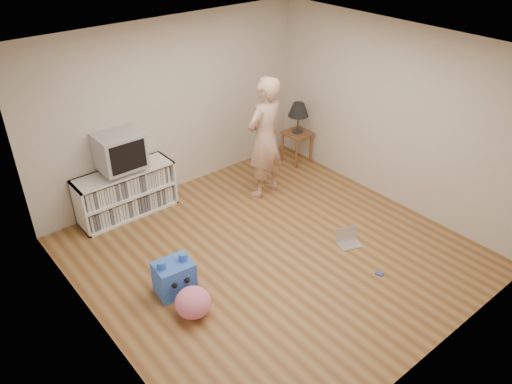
{
  "coord_description": "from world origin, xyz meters",
  "views": [
    {
      "loc": [
        -3.41,
        -3.81,
        4.03
      ],
      "look_at": [
        0.06,
        0.4,
        0.71
      ],
      "focal_mm": 35.0,
      "sensor_mm": 36.0,
      "label": 1
    }
  ],
  "objects": [
    {
      "name": "ceiling",
      "position": [
        0.0,
        0.0,
        2.6
      ],
      "size": [
        4.5,
        4.5,
        0.01
      ],
      "primitive_type": "cube",
      "color": "white",
      "rests_on": "walls"
    },
    {
      "name": "walls",
      "position": [
        0.0,
        0.0,
        1.3
      ],
      "size": [
        4.52,
        4.52,
        2.6
      ],
      "color": "beige",
      "rests_on": "ground"
    },
    {
      "name": "side_table",
      "position": [
        1.99,
        1.65,
        0.42
      ],
      "size": [
        0.42,
        0.42,
        0.55
      ],
      "color": "brown",
      "rests_on": "ground"
    },
    {
      "name": "playing_cards",
      "position": [
        0.74,
        -1.16,
        0.01
      ],
      "size": [
        0.09,
        0.1,
        0.02
      ],
      "primitive_type": "cube",
      "rotation": [
        0.0,
        0.0,
        0.26
      ],
      "color": "#3E49A7",
      "rests_on": "ground"
    },
    {
      "name": "dvd_deck",
      "position": [
        -1.0,
        2.02,
        0.73
      ],
      "size": [
        0.45,
        0.35,
        0.07
      ],
      "primitive_type": "cube",
      "color": "gray",
      "rests_on": "media_unit"
    },
    {
      "name": "plush_blue",
      "position": [
        -1.34,
        0.18,
        0.21
      ],
      "size": [
        0.46,
        0.4,
        0.49
      ],
      "rotation": [
        0.0,
        0.0,
        -0.1
      ],
      "color": "blue",
      "rests_on": "ground"
    },
    {
      "name": "ground",
      "position": [
        0.0,
        0.0,
        0.0
      ],
      "size": [
        4.5,
        4.5,
        0.0
      ],
      "primitive_type": "plane",
      "color": "brown",
      "rests_on": "ground"
    },
    {
      "name": "crt_tv",
      "position": [
        -1.0,
        2.02,
        1.02
      ],
      "size": [
        0.6,
        0.53,
        0.5
      ],
      "color": "#A5A5AA",
      "rests_on": "dvd_deck"
    },
    {
      "name": "media_unit",
      "position": [
        -1.0,
        2.04,
        0.35
      ],
      "size": [
        1.4,
        0.45,
        0.7
      ],
      "color": "white",
      "rests_on": "ground"
    },
    {
      "name": "table_lamp",
      "position": [
        1.99,
        1.65,
        0.94
      ],
      "size": [
        0.34,
        0.34,
        0.52
      ],
      "color": "#333333",
      "rests_on": "side_table"
    },
    {
      "name": "person",
      "position": [
        0.89,
        1.21,
        0.93
      ],
      "size": [
        0.74,
        0.54,
        1.85
      ],
      "primitive_type": "imported",
      "rotation": [
        0.0,
        0.0,
        3.3
      ],
      "color": "tan",
      "rests_on": "ground"
    },
    {
      "name": "plush_pink",
      "position": [
        -1.39,
        -0.27,
        0.17
      ],
      "size": [
        0.42,
        0.42,
        0.34
      ],
      "primitive_type": "ellipsoid",
      "rotation": [
        0.0,
        0.0,
        -0.06
      ],
      "color": "pink",
      "rests_on": "ground"
    },
    {
      "name": "laptop",
      "position": [
        0.92,
        -0.48,
        0.06
      ],
      "size": [
        0.36,
        0.33,
        0.21
      ],
      "rotation": [
        0.0,
        0.0,
        -0.36
      ],
      "color": "silver",
      "rests_on": "ground"
    }
  ]
}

